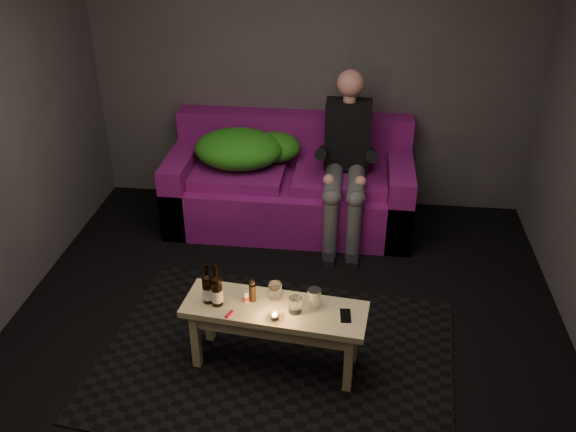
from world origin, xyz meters
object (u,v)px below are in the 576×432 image
at_px(person, 346,156).
at_px(beer_bottle_a, 208,288).
at_px(sofa, 290,187).
at_px(coffee_table, 275,317).
at_px(steel_cup, 314,297).
at_px(beer_bottle_b, 217,290).

xyz_separation_m(person, beer_bottle_a, (-0.80, -1.73, -0.16)).
height_order(sofa, person, person).
relative_size(coffee_table, steel_cup, 10.16).
relative_size(beer_bottle_a, beer_bottle_b, 0.95).
xyz_separation_m(coffee_table, beer_bottle_a, (-0.42, 0.01, 0.19)).
xyz_separation_m(person, beer_bottle_b, (-0.74, -1.75, -0.16)).
height_order(beer_bottle_a, beer_bottle_b, beer_bottle_b).
xyz_separation_m(coffee_table, beer_bottle_b, (-0.36, -0.01, 0.19)).
height_order(person, beer_bottle_a, person).
height_order(coffee_table, beer_bottle_a, beer_bottle_a).
xyz_separation_m(beer_bottle_b, steel_cup, (0.60, 0.06, -0.05)).
distance_m(sofa, coffee_table, 1.92).
bearing_deg(beer_bottle_a, person, 65.22).
relative_size(coffee_table, beer_bottle_a, 4.20).
bearing_deg(coffee_table, sofa, 93.51).
bearing_deg(beer_bottle_a, sofa, 80.90).
distance_m(coffee_table, steel_cup, 0.29).
distance_m(person, steel_cup, 1.71).
bearing_deg(beer_bottle_b, beer_bottle_a, 160.92).
relative_size(beer_bottle_b, steel_cup, 2.54).
bearing_deg(sofa, steel_cup, -79.04).
distance_m(beer_bottle_a, beer_bottle_b, 0.06).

